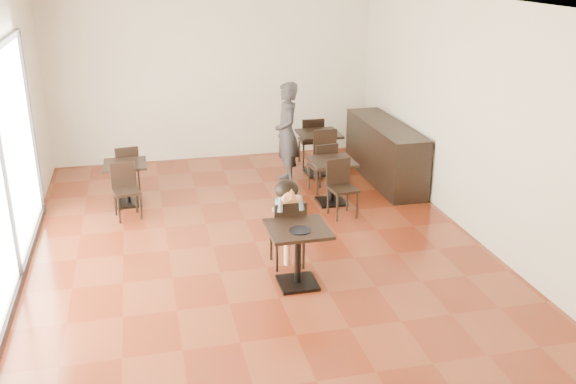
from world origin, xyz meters
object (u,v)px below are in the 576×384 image
object	(u,v)px
adult_patron	(287,133)
chair_left_a	(126,169)
cafe_table_mid	(332,182)
cafe_table_left	(127,184)
child	(287,223)
child_chair	(287,232)
child_table	(298,256)
chair_mid_b	(343,189)
cafe_table_back	(319,153)
chair_back_b	(328,158)
chair_back_a	(311,141)
chair_left_b	(126,192)
chair_mid_a	(322,167)

from	to	relation	value
adult_patron	chair_left_a	xyz separation A→B (m)	(-2.67, 0.10, -0.45)
adult_patron	cafe_table_mid	bearing A→B (deg)	22.89
cafe_table_left	chair_left_a	size ratio (longest dim) A/B	0.83
child	adult_patron	world-z (taller)	adult_patron
child_chair	cafe_table_left	bearing A→B (deg)	-52.80
child_chair	cafe_table_mid	world-z (taller)	child_chair
child_table	cafe_table_mid	xyz separation A→B (m)	(1.17, 2.45, -0.02)
child_table	chair_mid_b	distance (m)	2.23
child	cafe_table_back	bearing A→B (deg)	67.81
child	chair_back_b	world-z (taller)	child
chair_left_a	chair_back_a	bearing A→B (deg)	-177.97
cafe_table_left	chair_left_a	bearing A→B (deg)	90.00
child_chair	chair_mid_b	distance (m)	1.79
cafe_table_left	child	bearing A→B (deg)	-52.80
chair_mid_b	chair_back_b	bearing A→B (deg)	74.46
child_table	chair_left_b	size ratio (longest dim) A/B	0.91
chair_mid_a	chair_back_a	world-z (taller)	chair_back_a
chair_left_a	cafe_table_left	bearing A→B (deg)	79.23
child_table	chair_back_a	distance (m)	4.64
child_table	child	size ratio (longest dim) A/B	0.66
chair_mid_a	chair_left_a	size ratio (longest dim) A/B	1.04
child	cafe_table_left	world-z (taller)	child
chair_back_a	chair_back_b	bearing A→B (deg)	90.85
cafe_table_mid	chair_left_a	xyz separation A→B (m)	(-3.13, 1.23, 0.06)
child_table	adult_patron	bearing A→B (deg)	78.80
adult_patron	cafe_table_mid	distance (m)	1.32
cafe_table_mid	cafe_table_back	size ratio (longest dim) A/B	0.94
chair_mid_a	chair_back_b	bearing A→B (deg)	-127.96
child	chair_mid_a	world-z (taller)	child
child_chair	cafe_table_back	xyz separation A→B (m)	(1.36, 3.33, -0.07)
child	cafe_table_left	xyz separation A→B (m)	(-1.96, 2.58, -0.22)
chair_left_a	child_chair	bearing A→B (deg)	111.27
chair_left_a	chair_left_b	world-z (taller)	same
cafe_table_mid	chair_left_a	size ratio (longest dim) A/B	0.86
child_table	cafe_table_back	bearing A→B (deg)	70.70
child_chair	cafe_table_left	xyz separation A→B (m)	(-1.96, 2.58, -0.11)
chair_mid_b	chair_left_b	xyz separation A→B (m)	(-3.13, 0.68, -0.02)
cafe_table_back	chair_back_a	bearing A→B (deg)	90.00
child_chair	chair_left_b	size ratio (longest dim) A/B	1.10
child	adult_patron	size ratio (longest dim) A/B	0.65
cafe_table_left	chair_mid_b	distance (m)	3.36
cafe_table_left	chair_mid_a	world-z (taller)	chair_mid_a
child	adult_patron	xyz separation A→B (m)	(0.71, 3.03, 0.30)
child_chair	child	world-z (taller)	child
adult_patron	cafe_table_back	xyz separation A→B (m)	(0.65, 0.30, -0.49)
child_table	chair_back_a	bearing A→B (deg)	72.95
child_chair	chair_back_b	size ratio (longest dim) A/B	0.99
chair_mid_a	chair_back_a	size ratio (longest dim) A/B	0.94
cafe_table_mid	chair_back_a	distance (m)	1.99
adult_patron	cafe_table_mid	size ratio (longest dim) A/B	2.44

